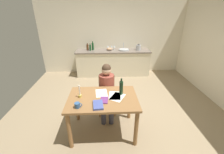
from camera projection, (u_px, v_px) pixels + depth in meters
ground_plane at (118, 111)px, 3.53m from camera, size 5.20×5.20×0.04m
wall_back at (113, 37)px, 5.35m from camera, size 5.20×0.12×2.60m
kitchen_counter at (113, 62)px, 5.38m from camera, size 2.61×0.64×0.90m
dining_table at (103, 103)px, 2.67m from camera, size 1.24×0.84×0.77m
chair_at_table at (107, 93)px, 3.35m from camera, size 0.40×0.40×0.85m
person_seated at (107, 88)px, 3.13m from camera, size 0.32×0.59×1.19m
coffee_mug at (77, 105)px, 2.34m from camera, size 0.12×0.09×0.09m
candlestick at (80, 94)px, 2.61m from camera, size 0.06×0.06×0.24m
book_magazine at (104, 100)px, 2.53m from camera, size 0.15×0.22×0.02m
book_cookery at (98, 105)px, 2.39m from camera, size 0.18×0.27×0.03m
paper_letter at (115, 95)px, 2.69m from camera, size 0.24×0.31×0.00m
paper_bill at (102, 93)px, 2.77m from camera, size 0.24×0.32×0.00m
paper_envelope at (117, 97)px, 2.64m from camera, size 0.33×0.36×0.00m
wine_bottle_on_table at (121, 88)px, 2.68m from camera, size 0.07×0.07×0.32m
sink_unit at (124, 50)px, 5.20m from camera, size 0.36×0.36×0.24m
bottle_oil at (88, 47)px, 5.18m from camera, size 0.08×0.08×0.25m
bottle_vinegar at (90, 48)px, 5.13m from camera, size 0.06×0.06×0.24m
bottle_wine_red at (93, 46)px, 5.19m from camera, size 0.07×0.07×0.31m
mixing_bowl at (109, 49)px, 5.21m from camera, size 0.20×0.20×0.09m
stovetop_kettle at (138, 47)px, 5.19m from camera, size 0.18×0.18×0.22m
wine_glass_near_sink at (114, 46)px, 5.28m from camera, size 0.07×0.07×0.15m
wine_glass_by_kettle at (112, 46)px, 5.28m from camera, size 0.07×0.07×0.15m
wine_glass_back_left at (108, 46)px, 5.27m from camera, size 0.07×0.07×0.15m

